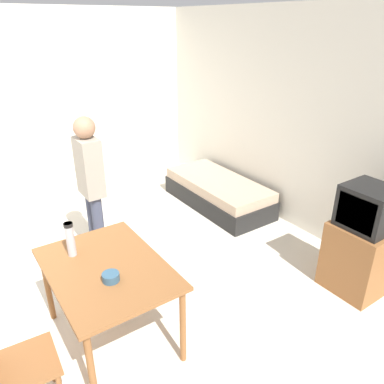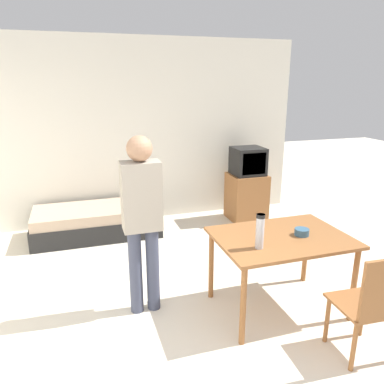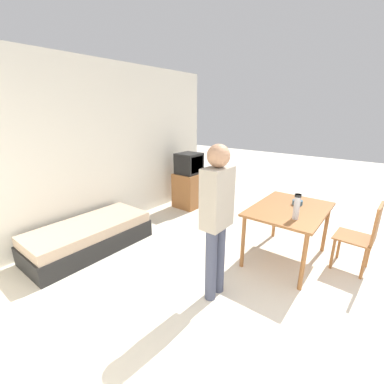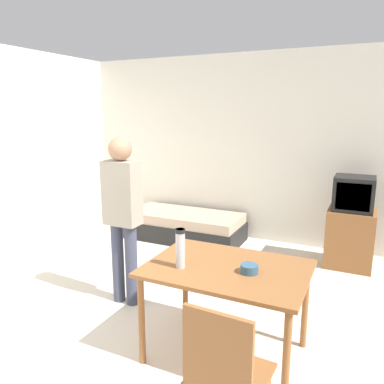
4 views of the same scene
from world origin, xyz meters
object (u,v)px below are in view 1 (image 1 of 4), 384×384
(daybed, at_px, (218,193))
(tv, at_px, (361,244))
(dining_table, at_px, (107,276))
(person_standing, at_px, (91,181))
(wooden_chair, at_px, (7,363))
(mate_bowl, at_px, (111,277))
(thermos_flask, at_px, (70,238))

(daybed, xyz_separation_m, tv, (2.28, -0.03, 0.32))
(dining_table, xyz_separation_m, person_standing, (-1.20, 0.35, 0.31))
(wooden_chair, height_order, person_standing, person_standing)
(dining_table, bearing_deg, mate_bowl, -11.20)
(thermos_flask, bearing_deg, dining_table, 27.60)
(tv, height_order, mate_bowl, tv)
(dining_table, distance_m, mate_bowl, 0.22)
(wooden_chair, bearing_deg, dining_table, 109.43)
(daybed, relative_size, dining_table, 1.44)
(person_standing, bearing_deg, dining_table, -16.43)
(daybed, xyz_separation_m, wooden_chair, (1.80, -3.15, 0.31))
(tv, xyz_separation_m, person_standing, (-1.96, -1.94, 0.44))
(mate_bowl, bearing_deg, person_standing, 164.25)
(wooden_chair, relative_size, person_standing, 0.55)
(daybed, distance_m, person_standing, 2.13)
(dining_table, relative_size, thermos_flask, 3.97)
(daybed, xyz_separation_m, mate_bowl, (1.69, -2.36, 0.57))
(tv, relative_size, thermos_flask, 3.75)
(tv, distance_m, person_standing, 2.80)
(wooden_chair, bearing_deg, thermos_flask, 132.31)
(mate_bowl, bearing_deg, daybed, 125.66)
(daybed, distance_m, mate_bowl, 2.96)
(dining_table, xyz_separation_m, thermos_flask, (-0.31, -0.16, 0.25))
(thermos_flask, bearing_deg, mate_bowl, 14.39)
(daybed, relative_size, tv, 1.52)
(dining_table, height_order, thermos_flask, thermos_flask)
(tv, distance_m, mate_bowl, 2.42)
(daybed, xyz_separation_m, thermos_flask, (1.20, -2.49, 0.70))
(dining_table, relative_size, wooden_chair, 1.31)
(tv, distance_m, thermos_flask, 2.71)
(daybed, height_order, person_standing, person_standing)
(tv, bearing_deg, dining_table, -108.41)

